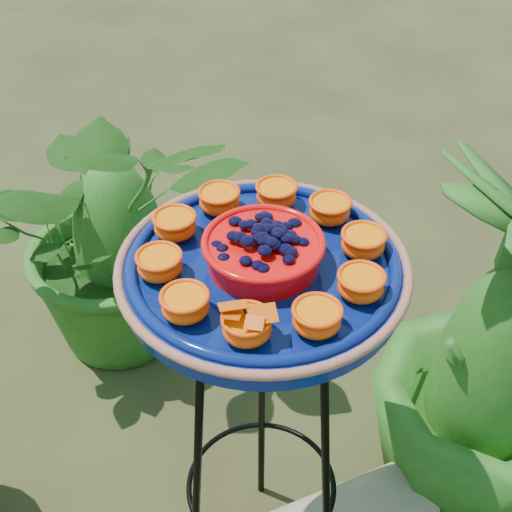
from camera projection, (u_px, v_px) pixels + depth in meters
name	position (u px, v px, depth m)	size (l,w,h in m)	color
tripod_stand	(262.00, 417.00, 1.46)	(0.44, 0.44, 0.94)	black
feeder_dish	(263.00, 265.00, 1.19)	(0.62, 0.62, 0.11)	#071659
shrub_back_left	(118.00, 227.00, 2.17)	(0.79, 0.68, 0.87)	#214E14
shrub_back_right	(497.00, 358.00, 1.67)	(0.56, 0.56, 1.01)	#214E14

